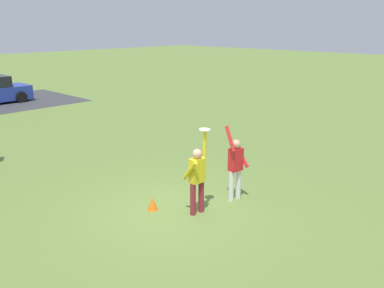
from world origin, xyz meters
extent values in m
plane|color=olive|center=(0.00, 0.00, 0.00)|extent=(120.00, 120.00, 0.00)
cylinder|color=maroon|center=(0.15, -0.49, 0.41)|extent=(0.14, 0.14, 0.82)
cylinder|color=maroon|center=(0.40, -0.52, 0.41)|extent=(0.14, 0.14, 0.82)
cube|color=gold|center=(0.27, -0.50, 1.12)|extent=(0.39, 0.27, 0.60)
sphere|color=tan|center=(0.27, -0.50, 1.53)|extent=(0.23, 0.23, 0.23)
cylinder|color=gold|center=(0.05, -0.47, 1.17)|extent=(0.14, 0.49, 0.57)
cylinder|color=gold|center=(0.50, -0.53, 1.75)|extent=(0.09, 0.09, 0.66)
cylinder|color=silver|center=(1.68, -0.69, 0.41)|extent=(0.14, 0.14, 0.82)
cylinder|color=silver|center=(1.43, -0.66, 0.41)|extent=(0.14, 0.14, 0.82)
cube|color=red|center=(1.55, -0.67, 1.12)|extent=(0.39, 0.27, 0.60)
sphere|color=tan|center=(1.55, -0.67, 1.53)|extent=(0.23, 0.23, 0.23)
cylinder|color=red|center=(1.78, -0.70, 1.17)|extent=(0.14, 0.49, 0.57)
cylinder|color=red|center=(1.33, -0.64, 1.72)|extent=(0.13, 0.36, 0.64)
cylinder|color=white|center=(0.50, -0.53, 2.09)|extent=(0.26, 0.26, 0.02)
cylinder|color=black|center=(3.75, 18.86, 0.33)|extent=(0.66, 0.22, 0.66)
cylinder|color=black|center=(3.75, 17.04, 0.33)|extent=(0.66, 0.22, 0.66)
cone|color=orange|center=(-0.36, 0.43, 0.16)|extent=(0.26, 0.26, 0.32)
camera|label=1|loc=(-6.29, -6.58, 4.46)|focal=37.33mm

